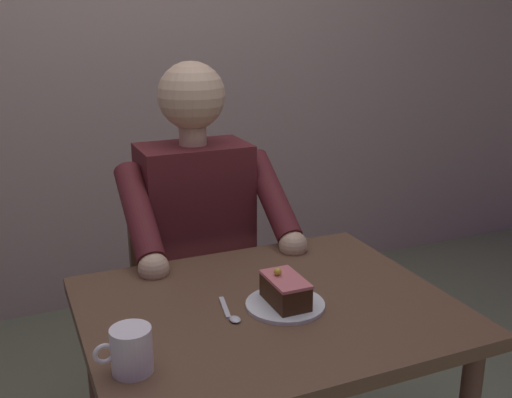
# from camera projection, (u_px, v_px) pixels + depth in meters

# --- Properties ---
(cafe_rear_panel) EXTENTS (6.40, 0.12, 3.00)m
(cafe_rear_panel) POSITION_uv_depth(u_px,v_px,m) (116.00, 1.00, 2.81)
(cafe_rear_panel) COLOR #B2988E
(cafe_rear_panel) RESTS_ON ground
(dining_table) EXTENTS (0.92, 0.74, 0.74)m
(dining_table) POSITION_uv_depth(u_px,v_px,m) (268.00, 339.00, 1.55)
(dining_table) COLOR brown
(dining_table) RESTS_ON ground
(chair) EXTENTS (0.42, 0.42, 0.91)m
(chair) POSITION_uv_depth(u_px,v_px,m) (190.00, 283.00, 2.20)
(chair) COLOR brown
(chair) RESTS_ON ground
(seated_person) EXTENTS (0.53, 0.58, 1.30)m
(seated_person) POSITION_uv_depth(u_px,v_px,m) (203.00, 252.00, 2.00)
(seated_person) COLOR #5A1E21
(seated_person) RESTS_ON ground
(dessert_plate) EXTENTS (0.20, 0.20, 0.01)m
(dessert_plate) POSITION_uv_depth(u_px,v_px,m) (285.00, 305.00, 1.51)
(dessert_plate) COLOR white
(dessert_plate) RESTS_ON dining_table
(cake_slice) EXTENTS (0.08, 0.14, 0.09)m
(cake_slice) POSITION_uv_depth(u_px,v_px,m) (285.00, 290.00, 1.50)
(cake_slice) COLOR #3A2110
(cake_slice) RESTS_ON dessert_plate
(coffee_cup) EXTENTS (0.12, 0.09, 0.10)m
(coffee_cup) POSITION_uv_depth(u_px,v_px,m) (131.00, 349.00, 1.22)
(coffee_cup) COLOR white
(coffee_cup) RESTS_ON dining_table
(dessert_spoon) EXTENTS (0.03, 0.14, 0.01)m
(dessert_spoon) POSITION_uv_depth(u_px,v_px,m) (230.00, 314.00, 1.47)
(dessert_spoon) COLOR silver
(dessert_spoon) RESTS_ON dining_table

